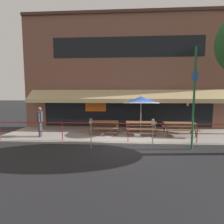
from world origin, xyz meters
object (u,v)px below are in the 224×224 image
Objects in this scene: picnic_table_left at (104,124)px; parking_meter_near at (91,124)px; street_sign_pole at (194,98)px; picnic_table_centre at (141,125)px; pedestrian_walking at (40,120)px; parking_meter_far at (153,125)px; patio_umbrella_centre at (141,100)px; picnic_table_right at (180,125)px.

parking_meter_near is at bearing -97.06° from picnic_table_left.
street_sign_pole is at bearing 1.71° from parking_meter_near.
street_sign_pole reaches higher than parking_meter_near.
picnic_table_centre is 1.05× the size of pedestrian_walking.
street_sign_pole reaches higher than pedestrian_walking.
patio_umbrella_centre is at bearing 96.09° from parking_meter_far.
parking_meter_far is (0.29, -2.55, 0.44)m from picnic_table_centre.
street_sign_pole is at bearing 3.86° from parking_meter_far.
parking_meter_near is at bearing -133.40° from patio_umbrella_centre.
parking_meter_near is at bearing -153.37° from picnic_table_right.
picnic_table_left is at bearing 82.94° from parking_meter_near.
picnic_table_right is at bearing 5.46° from pedestrian_walking.
parking_meter_far is at bearing -83.91° from patio_umbrella_centre.
picnic_table_left is 1.00× the size of picnic_table_right.
street_sign_pole is (7.93, -1.51, 1.32)m from pedestrian_walking.
pedestrian_walking is (-3.58, -1.02, 0.35)m from picnic_table_left.
picnic_table_centre is at bearing -2.67° from picnic_table_left.
street_sign_pole is (-0.16, -2.29, 1.67)m from picnic_table_right.
street_sign_pole is at bearing -49.15° from picnic_table_centre.
pedestrian_walking is at bearing -164.15° from picnic_table_left.
picnic_table_left is at bearing 149.82° from street_sign_pole.
picnic_table_left and picnic_table_right have the same top height.
pedestrian_walking is 1.20× the size of parking_meter_far.
parking_meter_near is 0.31× the size of street_sign_pole.
pedestrian_walking reaches higher than parking_meter_near.
parking_meter_near is 2.87m from parking_meter_far.
parking_meter_near is (-2.58, -2.73, -1.03)m from patio_umbrella_centre.
pedestrian_walking is (-5.84, -1.08, -1.12)m from patio_umbrella_centre.
pedestrian_walking is 1.20× the size of parking_meter_near.
picnic_table_left is at bearing -178.41° from patio_umbrella_centre.
patio_umbrella_centre is 1.67× the size of parking_meter_far.
picnic_table_centre is 2.60m from parking_meter_far.
patio_umbrella_centre is 1.39× the size of pedestrian_walking.
patio_umbrella_centre is at bearing 1.59° from picnic_table_left.
pedestrian_walking is 6.34m from parking_meter_far.
parking_meter_far is at bearing 0.35° from parking_meter_near.
picnic_table_left is 1.00× the size of picnic_table_centre.
parking_meter_far is (2.87, 0.02, 0.00)m from parking_meter_near.
pedestrian_walking is 3.65m from parking_meter_near.
parking_meter_far is 2.19m from street_sign_pole.
picnic_table_right is at bearing 26.63° from parking_meter_near.
pedestrian_walking is at bearing 169.21° from street_sign_pole.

